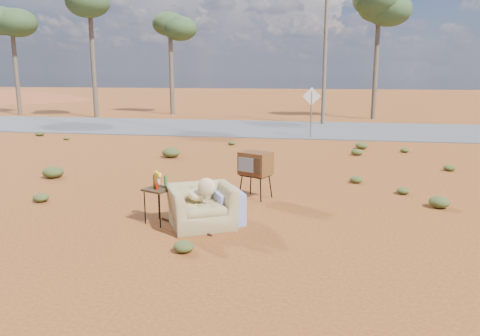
# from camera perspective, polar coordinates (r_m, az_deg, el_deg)

# --- Properties ---
(ground) EXTENTS (140.00, 140.00, 0.00)m
(ground) POSITION_cam_1_polar(r_m,az_deg,el_deg) (9.06, -3.18, -6.63)
(ground) COLOR #97511E
(ground) RESTS_ON ground
(highway) EXTENTS (140.00, 7.00, 0.04)m
(highway) POSITION_cam_1_polar(r_m,az_deg,el_deg) (23.63, 5.13, 4.79)
(highway) COLOR #565659
(highway) RESTS_ON ground
(dirt_mound) EXTENTS (26.00, 18.00, 2.00)m
(dirt_mound) POSITION_cam_1_polar(r_m,az_deg,el_deg) (53.16, -27.25, 7.36)
(dirt_mound) COLOR #A24827
(dirt_mound) RESTS_ON ground
(armchair) EXTENTS (1.54, 1.43, 1.04)m
(armchair) POSITION_cam_1_polar(r_m,az_deg,el_deg) (8.77, -4.10, -3.97)
(armchair) COLOR #9A8654
(armchair) RESTS_ON ground
(tv_unit) EXTENTS (0.82, 0.75, 1.07)m
(tv_unit) POSITION_cam_1_polar(r_m,az_deg,el_deg) (10.58, 1.91, 0.48)
(tv_unit) COLOR black
(tv_unit) RESTS_ON ground
(side_table) EXTENTS (0.63, 0.63, 0.97)m
(side_table) POSITION_cam_1_polar(r_m,az_deg,el_deg) (8.99, -9.92, -2.24)
(side_table) COLOR #3C2A16
(side_table) RESTS_ON ground
(rusty_bar) EXTENTS (1.22, 0.83, 0.04)m
(rusty_bar) POSITION_cam_1_polar(r_m,az_deg,el_deg) (8.83, -6.63, -7.08)
(rusty_bar) COLOR #492013
(rusty_bar) RESTS_ON ground
(road_sign) EXTENTS (0.78, 0.06, 2.19)m
(road_sign) POSITION_cam_1_polar(r_m,az_deg,el_deg) (20.42, 8.70, 7.80)
(road_sign) COLOR brown
(road_sign) RESTS_ON ground
(eucalyptus_far_left) EXTENTS (3.20, 3.20, 7.10)m
(eucalyptus_far_left) POSITION_cam_1_polar(r_m,az_deg,el_deg) (34.84, -26.09, 15.66)
(eucalyptus_far_left) COLOR brown
(eucalyptus_far_left) RESTS_ON ground
(eucalyptus_left) EXTENTS (3.20, 3.20, 8.10)m
(eucalyptus_left) POSITION_cam_1_polar(r_m,az_deg,el_deg) (31.00, -17.89, 18.72)
(eucalyptus_left) COLOR brown
(eucalyptus_left) RESTS_ON ground
(eucalyptus_near_left) EXTENTS (3.20, 3.20, 6.60)m
(eucalyptus_near_left) POSITION_cam_1_polar(r_m,az_deg,el_deg) (32.08, -8.51, 16.24)
(eucalyptus_near_left) COLOR brown
(eucalyptus_near_left) RESTS_ON ground
(eucalyptus_center) EXTENTS (3.20, 3.20, 7.60)m
(eucalyptus_center) POSITION_cam_1_polar(r_m,az_deg,el_deg) (29.74, 16.59, 18.17)
(eucalyptus_center) COLOR brown
(eucalyptus_center) RESTS_ON ground
(utility_pole_center) EXTENTS (1.40, 0.20, 8.00)m
(utility_pole_center) POSITION_cam_1_polar(r_m,az_deg,el_deg) (25.90, 10.35, 14.40)
(utility_pole_center) COLOR brown
(utility_pole_center) RESTS_ON ground
(scrub_patch) EXTENTS (17.49, 8.07, 0.33)m
(scrub_patch) POSITION_cam_1_polar(r_m,az_deg,el_deg) (13.36, -2.34, 0.01)
(scrub_patch) COLOR #424B21
(scrub_patch) RESTS_ON ground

